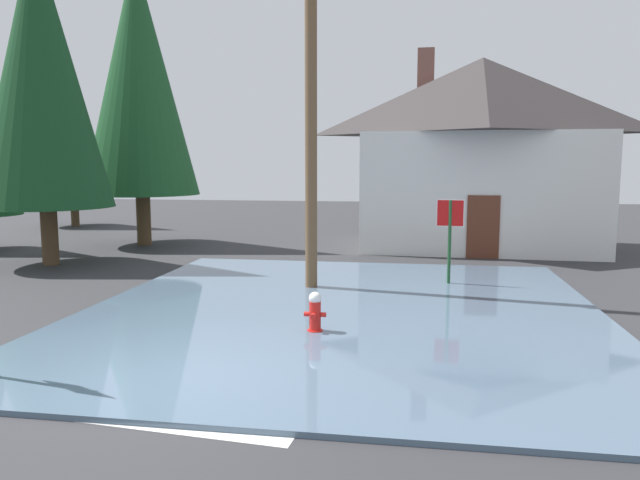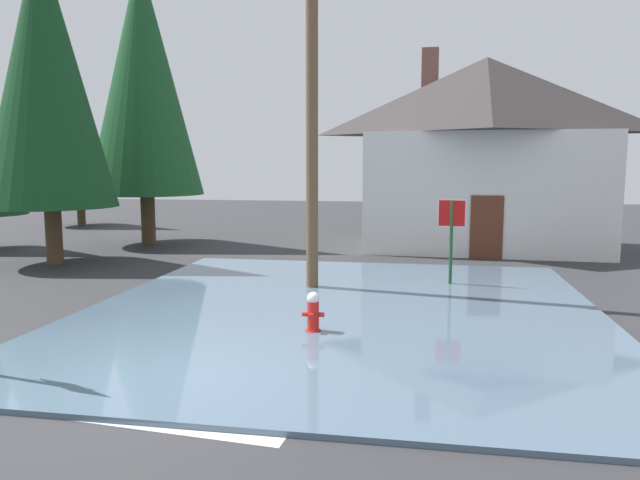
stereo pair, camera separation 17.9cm
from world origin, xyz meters
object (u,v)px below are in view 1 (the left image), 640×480
(pine_tree_short_left, at_px, (71,132))
(pine_tree_tall_left, at_px, (138,77))
(pine_tree_mid_left, at_px, (40,72))
(utility_pole, at_px, (311,72))
(stop_sign_far, at_px, (450,225))
(house, at_px, (480,151))
(fire_hydrant, at_px, (315,314))

(pine_tree_short_left, bearing_deg, pine_tree_tall_left, -42.51)
(pine_tree_tall_left, height_order, pine_tree_mid_left, pine_tree_tall_left)
(utility_pole, relative_size, pine_tree_mid_left, 1.02)
(pine_tree_mid_left, xyz_separation_m, pine_tree_short_left, (-5.48, 10.34, -1.14))
(stop_sign_far, distance_m, house, 7.53)
(utility_pole, height_order, stop_sign_far, utility_pole)
(fire_hydrant, xyz_separation_m, house, (3.88, 11.82, 3.06))
(fire_hydrant, height_order, house, house)
(stop_sign_far, height_order, house, house)
(fire_hydrant, relative_size, pine_tree_tall_left, 0.07)
(pine_tree_short_left, bearing_deg, house, -13.97)
(utility_pole, xyz_separation_m, house, (4.60, 8.09, -1.61))
(house, distance_m, pine_tree_tall_left, 12.45)
(house, bearing_deg, pine_tree_short_left, 166.03)
(fire_hydrant, relative_size, utility_pole, 0.08)
(utility_pole, distance_m, stop_sign_far, 4.90)
(pine_tree_tall_left, relative_size, pine_tree_short_left, 1.36)
(stop_sign_far, bearing_deg, fire_hydrant, -118.37)
(fire_hydrant, distance_m, utility_pole, 6.02)
(utility_pole, bearing_deg, fire_hydrant, -79.03)
(pine_tree_short_left, bearing_deg, stop_sign_far, -34.57)
(utility_pole, bearing_deg, pine_tree_short_left, 137.39)
(utility_pole, distance_m, pine_tree_short_left, 18.71)
(fire_hydrant, xyz_separation_m, pine_tree_short_left, (-14.49, 16.39, 4.08))
(utility_pole, relative_size, pine_tree_short_left, 1.29)
(utility_pole, relative_size, stop_sign_far, 4.58)
(pine_tree_tall_left, bearing_deg, house, 5.49)
(utility_pole, height_order, pine_tree_short_left, utility_pole)
(house, relative_size, pine_tree_mid_left, 0.91)
(stop_sign_far, height_order, pine_tree_mid_left, pine_tree_mid_left)
(stop_sign_far, relative_size, pine_tree_mid_left, 0.22)
(utility_pole, bearing_deg, pine_tree_mid_left, 164.34)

